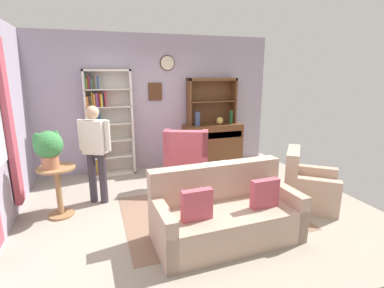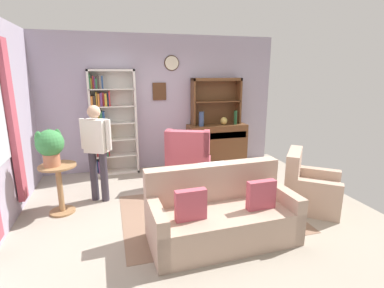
{
  "view_description": "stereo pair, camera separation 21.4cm",
  "coord_description": "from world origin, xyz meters",
  "views": [
    {
      "loc": [
        -1.32,
        -4.02,
        2.07
      ],
      "look_at": [
        0.1,
        0.2,
        0.95
      ],
      "focal_mm": 27.33,
      "sensor_mm": 36.0,
      "label": 1
    },
    {
      "loc": [
        -1.12,
        -4.08,
        2.07
      ],
      "look_at": [
        0.1,
        0.2,
        0.95
      ],
      "focal_mm": 27.33,
      "sensor_mm": 36.0,
      "label": 2
    }
  ],
  "objects": [
    {
      "name": "sideboard",
      "position": [
        1.15,
        1.86,
        0.51
      ],
      "size": [
        1.3,
        0.45,
        0.92
      ],
      "color": "brown",
      "rests_on": "ground_plane"
    },
    {
      "name": "bookshelf",
      "position": [
        -1.12,
        1.94,
        1.05
      ],
      "size": [
        0.9,
        0.3,
        2.1
      ],
      "color": "silver",
      "rests_on": "ground_plane"
    },
    {
      "name": "wingback_chair",
      "position": [
        0.24,
        0.93,
        0.38
      ],
      "size": [
        1.02,
        1.03,
        1.05
      ],
      "color": "#B74C5B",
      "rests_on": "ground_plane"
    },
    {
      "name": "bottle_wine",
      "position": [
        1.54,
        1.77,
        1.07
      ],
      "size": [
        0.07,
        0.07,
        0.3
      ],
      "primitive_type": "cylinder",
      "color": "#194223",
      "rests_on": "sideboard"
    },
    {
      "name": "vase_round",
      "position": [
        1.28,
        1.79,
        1.01
      ],
      "size": [
        0.15,
        0.15,
        0.17
      ],
      "primitive_type": "ellipsoid",
      "color": "tan",
      "rests_on": "sideboard"
    },
    {
      "name": "potted_plant_large",
      "position": [
        -1.96,
        0.3,
        1.06
      ],
      "size": [
        0.38,
        0.38,
        0.53
      ],
      "color": "#AD6B4C",
      "rests_on": "plant_stand"
    },
    {
      "name": "ground_plane",
      "position": [
        0.0,
        0.0,
        -0.01
      ],
      "size": [
        5.4,
        4.6,
        0.02
      ],
      "primitive_type": "cube",
      "color": "#9E9384"
    },
    {
      "name": "vase_tall",
      "position": [
        0.76,
        1.78,
        1.07
      ],
      "size": [
        0.11,
        0.11,
        0.31
      ],
      "primitive_type": "cylinder",
      "color": "#33476B",
      "rests_on": "sideboard"
    },
    {
      "name": "armchair_floral",
      "position": [
        1.77,
        -0.54,
        0.29
      ],
      "size": [
        1.08,
        1.07,
        0.88
      ],
      "color": "tan",
      "rests_on": "ground_plane"
    },
    {
      "name": "couch_floral",
      "position": [
        0.14,
        -0.98,
        0.31
      ],
      "size": [
        1.83,
        0.91,
        0.9
      ],
      "color": "tan",
      "rests_on": "ground_plane"
    },
    {
      "name": "wall_back",
      "position": [
        0.0,
        2.13,
        1.41
      ],
      "size": [
        5.0,
        0.09,
        2.8
      ],
      "color": "#A399AD",
      "rests_on": "ground_plane"
    },
    {
      "name": "sideboard_hutch",
      "position": [
        1.15,
        1.97,
        1.56
      ],
      "size": [
        1.1,
        0.26,
        1.0
      ],
      "color": "brown",
      "rests_on": "sideboard"
    },
    {
      "name": "plant_stand",
      "position": [
        -1.89,
        0.31,
        0.46
      ],
      "size": [
        0.52,
        0.52,
        0.75
      ],
      "color": "#997047",
      "rests_on": "ground_plane"
    },
    {
      "name": "area_rug",
      "position": [
        0.2,
        -0.3,
        0.0
      ],
      "size": [
        2.5,
        1.89,
        0.01
      ],
      "primitive_type": "cube",
      "color": "#846651",
      "rests_on": "ground_plane"
    },
    {
      "name": "person_reading",
      "position": [
        -1.35,
        0.61,
        0.91
      ],
      "size": [
        0.5,
        0.34,
        1.56
      ],
      "color": "#38333D",
      "rests_on": "ground_plane"
    }
  ]
}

